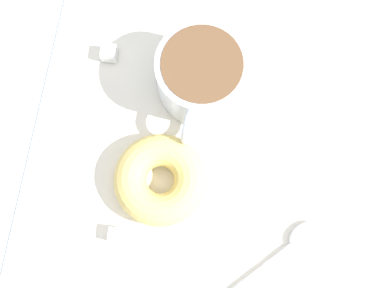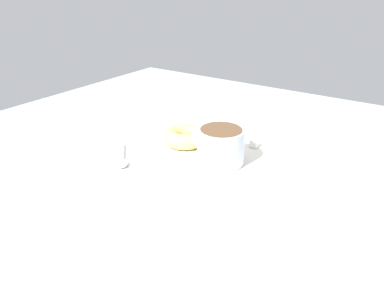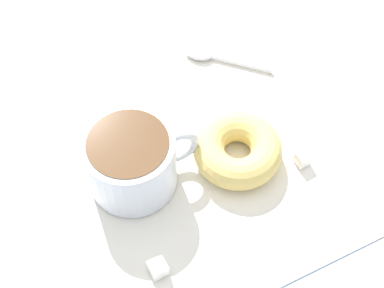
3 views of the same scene
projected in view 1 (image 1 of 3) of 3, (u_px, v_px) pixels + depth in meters
ground_plane at (219, 147)px, 58.67cm from camera, size 120.00×120.00×2.00cm
napkin at (192, 148)px, 57.47cm from camera, size 36.71×36.71×0.30cm
coffee_cup at (201, 76)px, 55.06cm from camera, size 9.35×12.12×7.07cm
donut at (160, 180)px, 54.93cm from camera, size 9.63×9.63×3.39cm
spoon at (294, 243)px, 54.93cm from camera, size 9.37×8.68×0.90cm
sugar_cube at (116, 235)px, 54.78cm from camera, size 1.46×1.46×1.46cm
sugar_cube_extra at (109, 53)px, 58.58cm from camera, size 1.62×1.62×1.62cm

